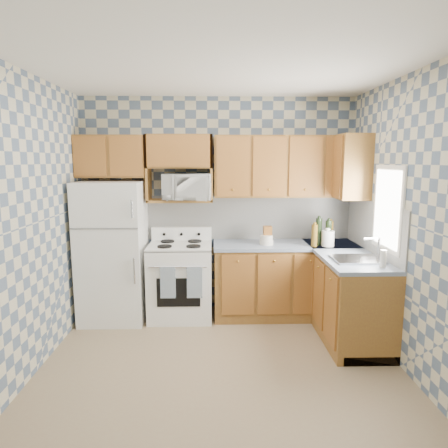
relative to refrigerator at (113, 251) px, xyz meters
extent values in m
plane|color=#896E53|center=(1.27, -1.25, -0.84)|extent=(3.40, 3.40, 0.00)
cube|color=slate|center=(1.27, 0.35, 0.51)|extent=(3.40, 0.02, 2.70)
cube|color=slate|center=(2.97, -1.25, 0.51)|extent=(0.02, 3.20, 2.70)
cube|color=white|center=(1.68, 0.34, 0.36)|extent=(2.60, 0.02, 0.56)
cube|color=white|center=(2.96, -0.45, 0.36)|extent=(0.02, 1.60, 0.56)
cube|color=white|center=(0.00, 0.00, 0.00)|extent=(0.75, 0.70, 1.68)
cube|color=white|center=(0.80, 0.03, -0.39)|extent=(0.76, 0.65, 0.90)
cube|color=silver|center=(0.80, 0.03, 0.07)|extent=(0.76, 0.65, 0.02)
cube|color=white|center=(0.80, 0.30, 0.16)|extent=(0.76, 0.08, 0.17)
cube|color=navy|center=(0.69, -0.32, -0.29)|extent=(0.17, 0.02, 0.37)
cube|color=navy|center=(0.99, -0.32, -0.29)|extent=(0.17, 0.02, 0.37)
cube|color=brown|center=(2.10, 0.05, -0.40)|extent=(1.75, 0.60, 0.88)
cube|color=brown|center=(2.67, -0.45, -0.40)|extent=(0.60, 1.60, 0.88)
cube|color=slate|center=(2.10, 0.05, 0.06)|extent=(1.77, 0.63, 0.04)
cube|color=slate|center=(2.67, -0.45, 0.06)|extent=(0.63, 1.60, 0.04)
cube|color=brown|center=(2.10, 0.19, 1.01)|extent=(1.75, 0.33, 0.74)
cube|color=brown|center=(-0.02, 0.19, 1.13)|extent=(0.82, 0.33, 0.50)
cube|color=brown|center=(2.81, 0.00, 1.01)|extent=(0.33, 0.70, 0.74)
cube|color=brown|center=(0.80, 0.19, 0.60)|extent=(0.80, 0.33, 0.03)
imported|color=white|center=(0.91, 0.12, 0.77)|extent=(0.61, 0.45, 0.32)
cube|color=#B7B7BC|center=(2.67, -0.80, 0.09)|extent=(0.48, 0.40, 0.03)
cube|color=silver|center=(2.96, -0.80, 0.61)|extent=(0.02, 0.66, 0.86)
cylinder|color=black|center=(2.47, -0.07, 0.24)|extent=(0.07, 0.07, 0.33)
cylinder|color=black|center=(2.57, -0.13, 0.23)|extent=(0.07, 0.07, 0.31)
cylinder|color=brown|center=(2.62, -0.03, 0.22)|extent=(0.07, 0.07, 0.28)
cylinder|color=brown|center=(2.40, -0.15, 0.21)|extent=(0.07, 0.07, 0.26)
cube|color=brown|center=(1.87, 0.03, 0.19)|extent=(0.10, 0.10, 0.22)
cylinder|color=white|center=(2.56, -0.14, 0.17)|extent=(0.15, 0.15, 0.19)
cylinder|color=beige|center=(2.82, -1.09, 0.17)|extent=(0.06, 0.06, 0.17)
camera|label=1|loc=(1.22, -4.72, 1.09)|focal=32.00mm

